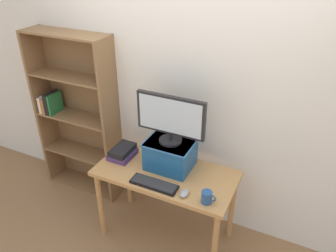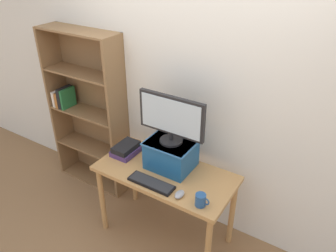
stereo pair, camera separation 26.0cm
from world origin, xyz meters
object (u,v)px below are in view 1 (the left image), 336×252
Objects in this scene: riser_box at (171,153)px; computer_monitor at (171,118)px; bookshelf_unit at (77,115)px; keyboard at (154,184)px; desk at (166,181)px; coffee_mug at (207,197)px; computer_mouse at (184,193)px; book_stack at (123,152)px.

computer_monitor reaches higher than riser_box.
computer_monitor is (-0.00, -0.00, 0.35)m from riser_box.
bookshelf_unit reaches higher than keyboard.
bookshelf_unit is at bearing 169.68° from computer_monitor.
desk is at bearing -92.46° from computer_monitor.
riser_box is at bearing 87.58° from desk.
keyboard is at bearing -91.90° from desk.
keyboard is at bearing -92.07° from computer_monitor.
computer_mouse is at bearing 179.33° from coffee_mug.
bookshelf_unit is at bearing 156.57° from keyboard.
computer_mouse is at bearing -49.03° from computer_monitor.
bookshelf_unit is 0.78m from book_stack.
bookshelf_unit is 4.42× the size of keyboard.
computer_monitor reaches higher than desk.
computer_mouse reaches higher than keyboard.
desk is 0.48m from book_stack.
riser_box reaches higher than computer_mouse.
desk is at bearing -92.42° from riser_box.
desk is 0.25m from riser_box.
computer_monitor is 0.63m from book_stack.
bookshelf_unit is at bearing 169.75° from riser_box.
desk is 2.97× the size of riser_box.
riser_box is 0.68× the size of computer_monitor.
computer_monitor is 0.60m from computer_mouse.
desk is at bearing -4.32° from book_stack.
riser_box is at bearing 145.90° from coffee_mug.
coffee_mug is (1.62, -0.51, -0.08)m from bookshelf_unit.
riser_box is (0.00, 0.09, 0.23)m from desk.
keyboard is at bearing 179.90° from computer_mouse.
coffee_mug is (0.45, -0.00, 0.04)m from keyboard.
bookshelf_unit is 16.84× the size of computer_mouse.
book_stack is at bearing 152.29° from keyboard.
coffee_mug is (0.89, -0.24, 0.00)m from book_stack.
keyboard is (-0.01, -0.29, -0.47)m from computer_monitor.
riser_box is 3.53× the size of coffee_mug.
computer_mouse is (0.25, -0.29, -0.46)m from computer_monitor.
bookshelf_unit reaches higher than desk.
coffee_mug is (0.18, -0.00, 0.03)m from computer_mouse.
desk is 0.51m from coffee_mug.
keyboard is 3.47× the size of coffee_mug.
computer_monitor is (0.00, 0.09, 0.58)m from desk.
coffee_mug is at bearing -0.34° from keyboard.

